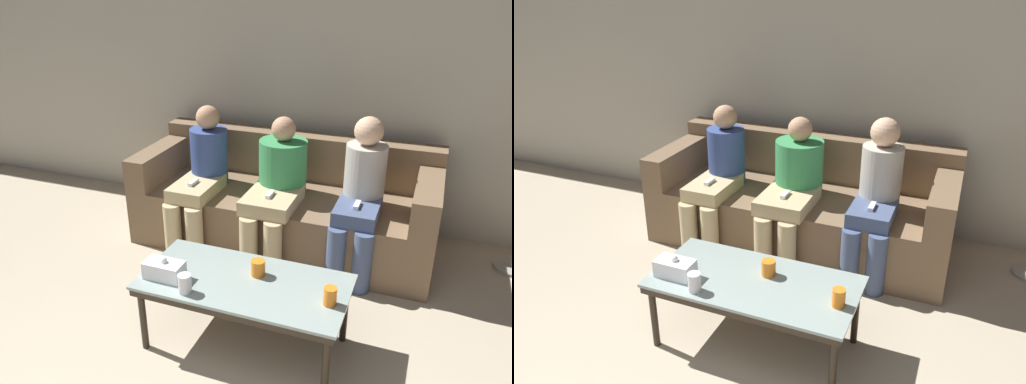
# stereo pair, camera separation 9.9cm
# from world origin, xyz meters

# --- Properties ---
(wall_back) EXTENTS (12.00, 0.06, 2.60)m
(wall_back) POSITION_xyz_m (0.00, 3.50, 1.30)
(wall_back) COLOR #B7B2A3
(wall_back) RESTS_ON ground_plane
(couch) EXTENTS (2.29, 0.91, 0.81)m
(couch) POSITION_xyz_m (0.00, 2.96, 0.31)
(couch) COLOR brown
(couch) RESTS_ON ground_plane
(coffee_table) EXTENTS (1.16, 0.57, 0.44)m
(coffee_table) POSITION_xyz_m (0.17, 1.67, 0.40)
(coffee_table) COLOR #8C9E99
(coffee_table) RESTS_ON ground_plane
(cup_near_left) EXTENTS (0.08, 0.08, 0.09)m
(cup_near_left) POSITION_xyz_m (0.22, 1.76, 0.49)
(cup_near_left) COLOR orange
(cup_near_left) RESTS_ON coffee_table
(cup_near_right) EXTENTS (0.07, 0.07, 0.11)m
(cup_near_right) POSITION_xyz_m (-0.09, 1.46, 0.49)
(cup_near_right) COLOR silver
(cup_near_right) RESTS_ON coffee_table
(cup_far_center) EXTENTS (0.07, 0.07, 0.10)m
(cup_far_center) POSITION_xyz_m (0.66, 1.63, 0.49)
(cup_far_center) COLOR orange
(cup_far_center) RESTS_ON coffee_table
(tissue_box) EXTENTS (0.22, 0.12, 0.13)m
(tissue_box) POSITION_xyz_m (-0.26, 1.54, 0.49)
(tissue_box) COLOR white
(tissue_box) RESTS_ON coffee_table
(seated_person_left_end) EXTENTS (0.31, 0.69, 1.08)m
(seated_person_left_end) POSITION_xyz_m (-0.61, 2.72, 0.57)
(seated_person_left_end) COLOR tan
(seated_person_left_end) RESTS_ON ground_plane
(seated_person_mid_left) EXTENTS (0.36, 0.72, 1.05)m
(seated_person_mid_left) POSITION_xyz_m (0.00, 2.74, 0.58)
(seated_person_mid_left) COLOR tan
(seated_person_mid_left) RESTS_ON ground_plane
(seated_person_mid_right) EXTENTS (0.31, 0.62, 1.11)m
(seated_person_mid_right) POSITION_xyz_m (0.61, 2.74, 0.59)
(seated_person_mid_right) COLOR #47567A
(seated_person_mid_right) RESTS_ON ground_plane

